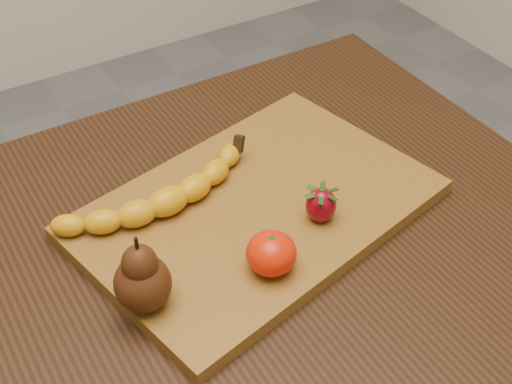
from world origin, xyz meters
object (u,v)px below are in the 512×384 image
cutting_board (256,209)px  table (205,301)px  mandarin (271,253)px  pear (141,272)px

cutting_board → table: bearing=-179.3°
cutting_board → mandarin: (-0.04, -0.11, 0.04)m
table → cutting_board: bearing=13.0°
table → pear: size_ratio=9.93×
table → cutting_board: cutting_board is taller
mandarin → pear: bearing=169.2°
cutting_board → pear: size_ratio=4.47×
cutting_board → pear: bearing=-170.1°
pear → mandarin: size_ratio=1.68×
table → pear: pear is taller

